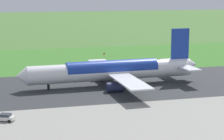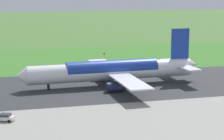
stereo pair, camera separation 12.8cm
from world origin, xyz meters
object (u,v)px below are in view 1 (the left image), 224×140
at_px(no_stopping_sign, 104,56).
at_px(traffic_cone_orange, 97,62).
at_px(service_car_followme, 5,117).
at_px(airliner_main, 113,70).

bearing_deg(no_stopping_sign, traffic_cone_orange, 50.11).
relative_size(service_car_followme, no_stopping_sign, 1.55).
height_order(no_stopping_sign, traffic_cone_orange, no_stopping_sign).
bearing_deg(traffic_cone_orange, no_stopping_sign, -129.89).
bearing_deg(no_stopping_sign, service_car_followme, 61.36).
xyz_separation_m(airliner_main, no_stopping_sign, (-6.92, -41.73, -2.62)).
distance_m(service_car_followme, traffic_cone_orange, 71.72).
xyz_separation_m(service_car_followme, traffic_cone_orange, (-33.40, -63.46, -0.57)).
distance_m(service_car_followme, no_stopping_sign, 77.27).
bearing_deg(airliner_main, no_stopping_sign, -99.42).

